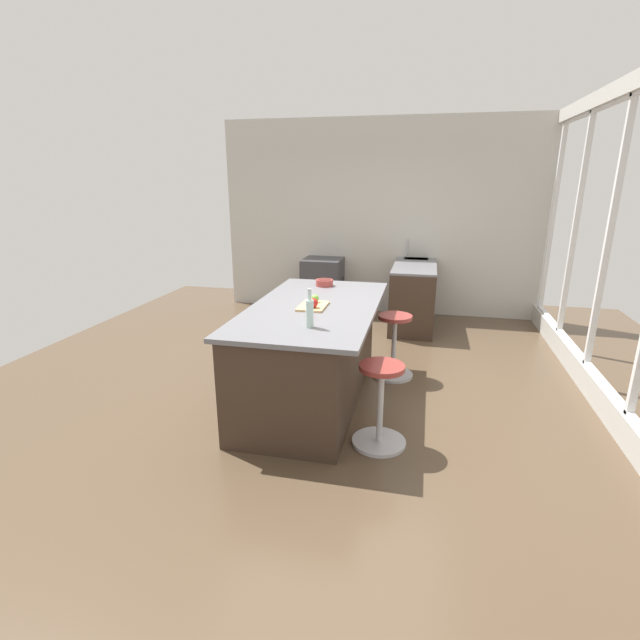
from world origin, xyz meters
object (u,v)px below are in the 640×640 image
(stool_middle, at_px, (380,407))
(cutting_board, at_px, (313,306))
(apple_red, at_px, (313,303))
(stool_by_window, at_px, (394,348))
(fruit_bowl, at_px, (324,282))
(oven_range, at_px, (323,286))
(kitchen_island, at_px, (310,352))
(water_bottle, at_px, (310,312))
(apple_green, at_px, (315,299))

(stool_middle, relative_size, cutting_board, 1.93)
(stool_middle, xyz_separation_m, apple_red, (-0.54, -0.68, 0.68))
(stool_by_window, relative_size, fruit_bowl, 3.68)
(oven_range, bearing_deg, kitchen_island, 10.34)
(stool_middle, relative_size, apple_red, 7.83)
(fruit_bowl, bearing_deg, apple_red, 6.54)
(apple_red, relative_size, water_bottle, 0.28)
(cutting_board, height_order, apple_green, apple_green)
(cutting_board, distance_m, fruit_bowl, 0.90)
(oven_range, relative_size, stool_by_window, 1.26)
(stool_by_window, distance_m, fruit_bowl, 1.04)
(cutting_board, height_order, fruit_bowl, fruit_bowl)
(apple_green, xyz_separation_m, water_bottle, (0.69, 0.12, 0.07))
(stool_middle, distance_m, apple_red, 1.11)
(cutting_board, xyz_separation_m, fruit_bowl, (-0.89, -0.09, 0.03))
(stool_middle, height_order, apple_red, apple_red)
(cutting_board, xyz_separation_m, water_bottle, (0.59, 0.12, 0.11))
(water_bottle, bearing_deg, stool_middle, 85.86)
(oven_range, relative_size, water_bottle, 2.79)
(kitchen_island, xyz_separation_m, fruit_bowl, (-0.82, -0.04, 0.51))
(kitchen_island, relative_size, stool_by_window, 3.21)
(stool_by_window, height_order, stool_middle, same)
(kitchen_island, relative_size, fruit_bowl, 11.81)
(cutting_board, bearing_deg, kitchen_island, -147.18)
(cutting_board, bearing_deg, apple_green, -177.28)
(cutting_board, bearing_deg, fruit_bowl, -174.34)
(apple_green, bearing_deg, water_bottle, 10.06)
(water_bottle, bearing_deg, stool_by_window, 156.67)
(oven_range, distance_m, apple_green, 3.09)
(stool_by_window, xyz_separation_m, water_bottle, (1.36, -0.59, 0.74))
(apple_red, bearing_deg, cutting_board, -164.71)
(oven_range, xyz_separation_m, apple_green, (2.98, 0.59, 0.57))
(oven_range, distance_m, stool_middle, 3.94)
(kitchen_island, xyz_separation_m, apple_red, (0.16, 0.07, 0.53))
(stool_by_window, height_order, apple_green, apple_green)
(apple_red, height_order, fruit_bowl, apple_red)
(apple_red, bearing_deg, oven_range, -168.92)
(apple_red, bearing_deg, stool_by_window, 141.73)
(stool_by_window, relative_size, apple_green, 9.66)
(oven_range, xyz_separation_m, fruit_bowl, (2.19, 0.51, 0.55))
(fruit_bowl, bearing_deg, apple_green, 6.05)
(oven_range, relative_size, kitchen_island, 0.39)
(stool_middle, relative_size, water_bottle, 2.22)
(oven_range, distance_m, fruit_bowl, 2.32)
(water_bottle, bearing_deg, cutting_board, -168.66)
(oven_range, bearing_deg, apple_red, 11.08)
(water_bottle, bearing_deg, apple_red, -169.36)
(stool_by_window, bearing_deg, water_bottle, -23.33)
(cutting_board, distance_m, apple_green, 0.11)
(apple_green, bearing_deg, kitchen_island, -54.72)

